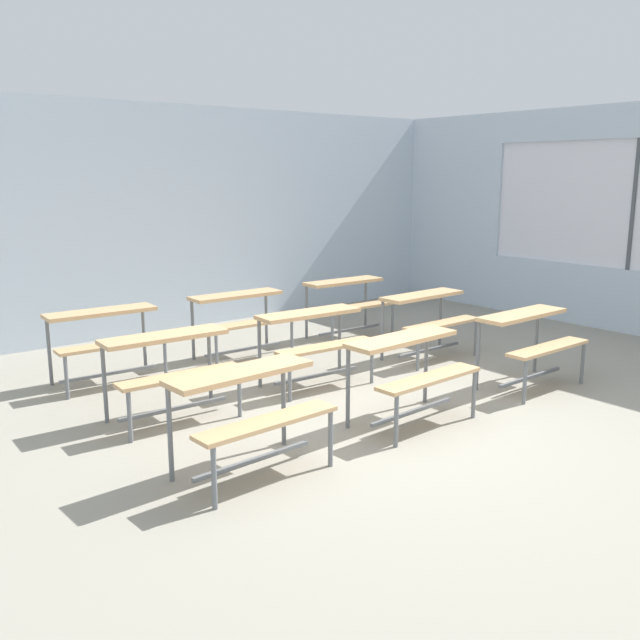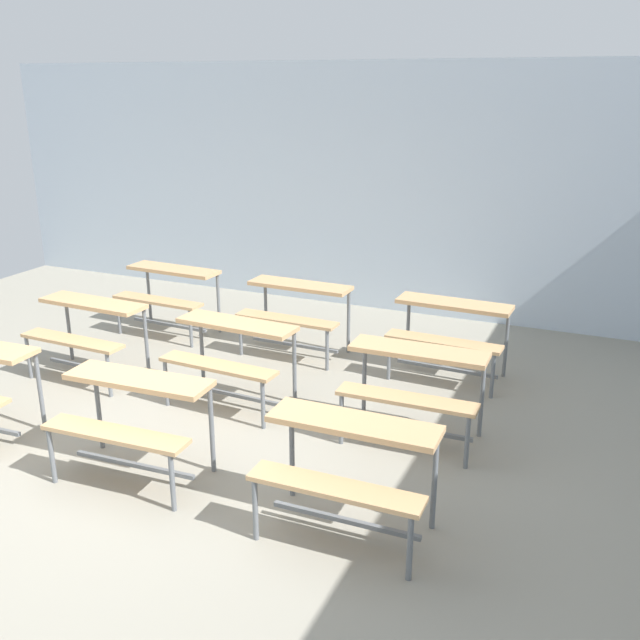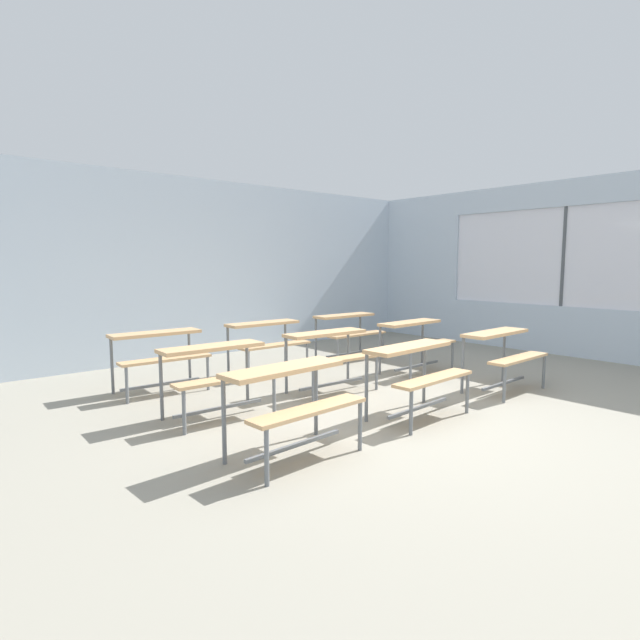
# 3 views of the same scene
# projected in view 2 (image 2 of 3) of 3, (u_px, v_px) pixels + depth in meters

# --- Properties ---
(ground) EXTENTS (10.00, 9.00, 0.05)m
(ground) POSITION_uv_depth(u_px,v_px,m) (120.00, 463.00, 5.46)
(ground) COLOR gray
(wall_back) EXTENTS (10.00, 0.12, 3.00)m
(wall_back) POSITION_uv_depth(u_px,v_px,m) (341.00, 187.00, 8.88)
(wall_back) COLOR silver
(wall_back) RESTS_ON ground
(desk_bench_r0c1) EXTENTS (1.13, 0.64, 0.74)m
(desk_bench_r0c1) POSITION_uv_depth(u_px,v_px,m) (131.00, 405.00, 5.07)
(desk_bench_r0c1) COLOR tan
(desk_bench_r0c1) RESTS_ON ground
(desk_bench_r0c2) EXTENTS (1.11, 0.61, 0.74)m
(desk_bench_r0c2) POSITION_uv_depth(u_px,v_px,m) (348.00, 454.00, 4.42)
(desk_bench_r0c2) COLOR tan
(desk_bench_r0c2) RESTS_ON ground
(desk_bench_r1c0) EXTENTS (1.12, 0.63, 0.74)m
(desk_bench_r1c0) POSITION_uv_depth(u_px,v_px,m) (87.00, 322.00, 6.83)
(desk_bench_r1c0) COLOR tan
(desk_bench_r1c0) RESTS_ON ground
(desk_bench_r1c1) EXTENTS (1.13, 0.65, 0.74)m
(desk_bench_r1c1) POSITION_uv_depth(u_px,v_px,m) (231.00, 345.00, 6.24)
(desk_bench_r1c1) COLOR tan
(desk_bench_r1c1) RESTS_ON ground
(desk_bench_r1c2) EXTENTS (1.11, 0.61, 0.74)m
(desk_bench_r1c2) POSITION_uv_depth(u_px,v_px,m) (414.00, 374.00, 5.61)
(desk_bench_r1c2) COLOR tan
(desk_bench_r1c2) RESTS_ON ground
(desk_bench_r2c0) EXTENTS (1.12, 0.64, 0.74)m
(desk_bench_r2c0) POSITION_uv_depth(u_px,v_px,m) (168.00, 285.00, 8.05)
(desk_bench_r2c0) COLOR tan
(desk_bench_r2c0) RESTS_ON ground
(desk_bench_r2c1) EXTENTS (1.11, 0.61, 0.74)m
(desk_bench_r2c1) POSITION_uv_depth(u_px,v_px,m) (296.00, 302.00, 7.43)
(desk_bench_r2c1) COLOR tan
(desk_bench_r2c1) RESTS_ON ground
(desk_bench_r2c2) EXTENTS (1.12, 0.63, 0.74)m
(desk_bench_r2c2) POSITION_uv_depth(u_px,v_px,m) (450.00, 323.00, 6.81)
(desk_bench_r2c2) COLOR tan
(desk_bench_r2c2) RESTS_ON ground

